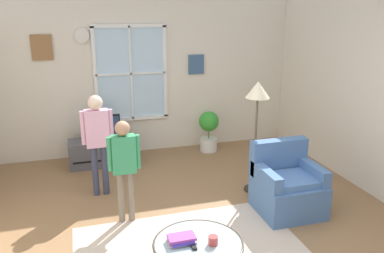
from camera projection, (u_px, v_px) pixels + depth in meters
ground_plane at (202, 247)px, 4.32m from camera, size 5.85×6.95×0.02m
back_wall at (145, 71)px, 6.87m from camera, size 5.25×0.17×2.85m
tv_stand at (103, 152)px, 6.50m from camera, size 1.09×0.43×0.43m
television at (102, 127)px, 6.37m from camera, size 0.60×0.08×0.41m
armchair at (287, 187)px, 4.98m from camera, size 0.76×0.74×0.87m
coffee_table at (198, 245)px, 3.61m from camera, size 0.84×0.84×0.44m
book_stack at (182, 239)px, 3.60m from camera, size 0.25×0.18×0.07m
cup at (213, 240)px, 3.57m from camera, size 0.09×0.09×0.08m
remote_near_books at (193, 245)px, 3.55m from camera, size 0.04×0.14×0.02m
person_pink_shirt at (97, 134)px, 5.25m from camera, size 0.42×0.19×1.40m
person_green_shirt at (124, 160)px, 4.59m from camera, size 0.38×0.17×1.27m
potted_plant_by_window at (209, 129)px, 7.06m from camera, size 0.35×0.35×0.73m
floor_lamp at (257, 101)px, 5.26m from camera, size 0.32×0.32×1.56m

